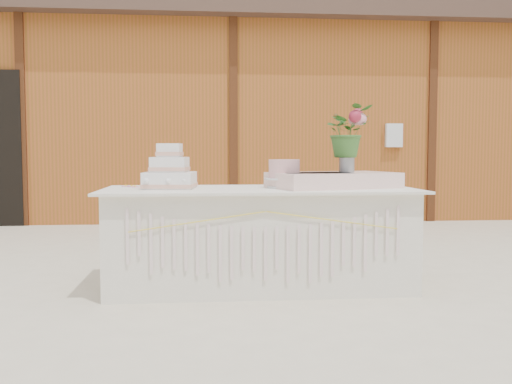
% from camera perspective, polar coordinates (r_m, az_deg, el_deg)
% --- Properties ---
extents(ground, '(80.00, 80.00, 0.00)m').
position_cam_1_polar(ground, '(4.52, 0.34, -9.41)').
color(ground, beige).
rests_on(ground, ground).
extents(barn, '(12.60, 4.60, 3.30)m').
position_cam_1_polar(barn, '(10.40, -2.89, 7.46)').
color(barn, '#9A4A20').
rests_on(barn, ground).
extents(cake_table, '(2.40, 1.00, 0.77)m').
position_cam_1_polar(cake_table, '(4.44, 0.35, -4.56)').
color(cake_table, silver).
rests_on(cake_table, ground).
extents(wedding_cake, '(0.42, 0.42, 0.34)m').
position_cam_1_polar(wedding_cake, '(4.41, -8.61, 1.86)').
color(wedding_cake, white).
rests_on(wedding_cake, cake_table).
extents(pink_cake_stand, '(0.31, 0.31, 0.22)m').
position_cam_1_polar(pink_cake_stand, '(4.43, 2.83, 2.00)').
color(pink_cake_stand, white).
rests_on(pink_cake_stand, cake_table).
extents(satin_runner, '(1.07, 0.80, 0.12)m').
position_cam_1_polar(satin_runner, '(4.51, 7.71, 1.19)').
color(satin_runner, '#FFD6CD').
rests_on(satin_runner, cake_table).
extents(flower_vase, '(0.12, 0.12, 0.17)m').
position_cam_1_polar(flower_vase, '(4.54, 9.05, 3.00)').
color(flower_vase, '#A3A2A7').
rests_on(flower_vase, satin_runner).
extents(bouquet, '(0.46, 0.42, 0.41)m').
position_cam_1_polar(bouquet, '(4.55, 9.10, 6.65)').
color(bouquet, '#386829').
rests_on(bouquet, flower_vase).
extents(loose_flowers, '(0.19, 0.33, 0.02)m').
position_cam_1_polar(loose_flowers, '(4.57, -12.69, 0.51)').
color(loose_flowers, pink).
rests_on(loose_flowers, cake_table).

